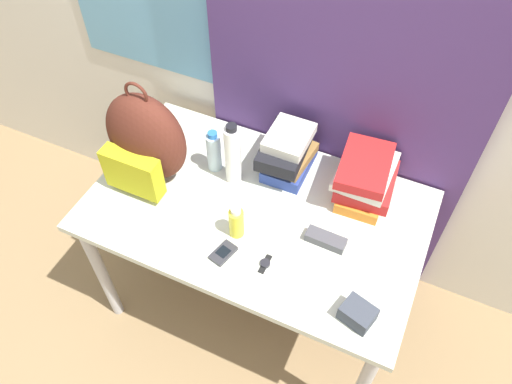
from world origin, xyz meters
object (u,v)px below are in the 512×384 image
at_px(backpack, 145,141).
at_px(book_stack_center, 365,178).
at_px(wristwatch, 265,264).
at_px(book_stack_left, 288,152).
at_px(sunscreen_bottle, 236,222).
at_px(sunglasses_case, 326,240).
at_px(camera_pouch, 358,314).
at_px(water_bottle, 214,152).
at_px(sports_bottle, 233,155).
at_px(cell_phone, 223,253).

relative_size(backpack, book_stack_center, 1.58).
bearing_deg(book_stack_center, wristwatch, -114.92).
xyz_separation_m(book_stack_left, sunscreen_bottle, (-0.04, -0.38, -0.03)).
relative_size(sunglasses_case, wristwatch, 1.87).
height_order(backpack, book_stack_left, backpack).
xyz_separation_m(book_stack_center, sunglasses_case, (-0.05, -0.28, -0.08)).
bearing_deg(camera_pouch, wristwatch, 170.13).
distance_m(water_bottle, wristwatch, 0.52).
relative_size(sports_bottle, camera_pouch, 2.30).
bearing_deg(book_stack_left, camera_pouch, -48.34).
height_order(sunscreen_bottle, sunglasses_case, sunscreen_bottle).
relative_size(book_stack_left, cell_phone, 2.62).
relative_size(sports_bottle, sunscreen_bottle, 1.98).
xyz_separation_m(book_stack_center, wristwatch, (-0.22, -0.46, -0.09)).
relative_size(sunscreen_bottle, camera_pouch, 1.16).
xyz_separation_m(cell_phone, wristwatch, (0.16, 0.02, -0.00)).
xyz_separation_m(sports_bottle, camera_pouch, (0.64, -0.38, -0.11)).
height_order(sunscreen_bottle, wristwatch, sunscreen_bottle).
bearing_deg(book_stack_left, sports_bottle, -140.23).
bearing_deg(sports_bottle, camera_pouch, -30.81).
relative_size(book_stack_left, sunglasses_case, 1.91).
xyz_separation_m(backpack, water_bottle, (0.22, 0.14, -0.10)).
height_order(backpack, sunglasses_case, backpack).
bearing_deg(backpack, camera_pouch, -15.36).
height_order(sports_bottle, camera_pouch, sports_bottle).
bearing_deg(book_stack_center, sports_bottle, -164.02).
height_order(sports_bottle, wristwatch, sports_bottle).
bearing_deg(backpack, cell_phone, -26.94).
distance_m(book_stack_center, wristwatch, 0.52).
distance_m(book_stack_center, water_bottle, 0.61).
bearing_deg(sports_bottle, book_stack_center, 15.98).
height_order(sunglasses_case, wristwatch, sunglasses_case).
relative_size(backpack, wristwatch, 5.68).
distance_m(book_stack_left, wristwatch, 0.49).
xyz_separation_m(book_stack_center, water_bottle, (-0.60, -0.12, -0.00)).
distance_m(sports_bottle, camera_pouch, 0.76).
relative_size(backpack, cell_phone, 4.18).
bearing_deg(wristwatch, sunscreen_bottle, 151.95).
bearing_deg(cell_phone, wristwatch, 9.03).
bearing_deg(cell_phone, camera_pouch, -4.21).
height_order(cell_phone, wristwatch, cell_phone).
relative_size(sports_bottle, wristwatch, 3.60).
height_order(cell_phone, sunglasses_case, sunglasses_case).
height_order(sunscreen_bottle, cell_phone, sunscreen_bottle).
height_order(book_stack_left, sunglasses_case, book_stack_left).
bearing_deg(sunglasses_case, cell_phone, -147.33).
bearing_deg(camera_pouch, sunglasses_case, 128.94).
height_order(backpack, sunscreen_bottle, backpack).
distance_m(water_bottle, camera_pouch, 0.85).
xyz_separation_m(book_stack_left, book_stack_center, (0.33, -0.00, -0.00)).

